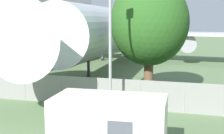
{
  "coord_description": "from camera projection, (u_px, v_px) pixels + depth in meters",
  "views": [
    {
      "loc": [
        8.51,
        -6.13,
        5.23
      ],
      "look_at": [
        2.53,
        14.39,
        2.0
      ],
      "focal_mm": 50.0,
      "sensor_mm": 36.0,
      "label": 1
    }
  ],
  "objects": [
    {
      "name": "perimeter_fence",
      "position": [
        60.0,
        90.0,
        19.64
      ],
      "size": [
        56.07,
        0.07,
        1.78
      ],
      "color": "gray",
      "rests_on": "ground"
    },
    {
      "name": "light_mast",
      "position": [
        110.0,
        28.0,
        16.26
      ],
      "size": [
        0.44,
        0.44,
        7.85
      ],
      "color": "#99999E",
      "rests_on": "ground"
    },
    {
      "name": "airplane",
      "position": [
        120.0,
        29.0,
        38.11
      ],
      "size": [
        38.44,
        47.36,
        13.21
      ],
      "rotation": [
        0.0,
        0.0,
        -1.53
      ],
      "color": "silver",
      "rests_on": "ground"
    },
    {
      "name": "portable_cabin",
      "position": [
        110.0,
        129.0,
        11.5
      ],
      "size": [
        4.22,
        2.43,
        2.46
      ],
      "rotation": [
        0.0,
        0.0,
        0.06
      ],
      "color": "beige",
      "rests_on": "ground"
    },
    {
      "name": "tree_behind_benches",
      "position": [
        149.0,
        23.0,
        20.79
      ],
      "size": [
        5.25,
        5.25,
        7.95
      ],
      "color": "brown",
      "rests_on": "ground"
    },
    {
      "name": "tree_left_of_cabin",
      "position": [
        3.0,
        24.0,
        21.5
      ],
      "size": [
        5.32,
        5.32,
        7.93
      ],
      "color": "brown",
      "rests_on": "ground"
    }
  ]
}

